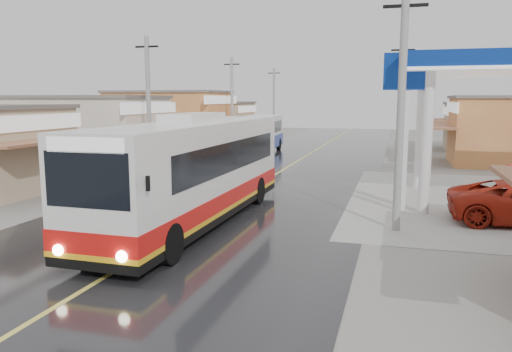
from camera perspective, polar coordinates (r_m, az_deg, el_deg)
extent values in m
plane|color=slate|center=(19.10, -5.89, -4.74)|extent=(120.00, 120.00, 0.00)
cube|color=black|center=(33.27, 3.75, 1.08)|extent=(12.00, 90.00, 0.02)
cube|color=#D8CC4C|center=(33.26, 3.75, 1.10)|extent=(0.15, 90.00, 0.01)
cylinder|color=white|center=(26.30, 18.27, 4.63)|extent=(0.44, 0.44, 5.50)
cylinder|color=white|center=(20.32, 18.88, 3.51)|extent=(0.44, 0.44, 5.50)
cube|color=white|center=(20.28, 16.66, 4.31)|extent=(0.25, 0.25, 6.00)
cube|color=navy|center=(20.25, 16.97, 11.37)|extent=(1.80, 0.30, 1.40)
cube|color=silver|center=(17.79, -7.06, 1.19)|extent=(2.77, 12.49, 3.06)
cube|color=black|center=(18.08, -6.96, -3.95)|extent=(2.79, 12.51, 0.31)
cube|color=red|center=(17.97, -6.99, -2.34)|extent=(2.81, 12.53, 0.57)
cube|color=gold|center=(18.04, -6.97, -3.41)|extent=(2.82, 12.54, 0.15)
cube|color=black|center=(18.22, -6.42, 2.45)|extent=(2.78, 9.90, 1.04)
cube|color=black|center=(12.39, -18.69, -0.44)|extent=(2.30, 0.15, 1.35)
cube|color=black|center=(23.50, -0.98, 4.17)|extent=(2.30, 0.15, 1.14)
cube|color=white|center=(12.29, -18.88, 3.38)|extent=(2.10, 0.15, 0.36)
cube|color=silver|center=(17.65, -7.16, 6.63)|extent=(1.29, 3.13, 0.31)
cylinder|color=black|center=(14.90, -17.88, -6.66)|extent=(0.38, 1.15, 1.14)
cylinder|color=black|center=(13.76, -9.91, -7.64)|extent=(0.38, 1.15, 1.14)
cylinder|color=black|center=(22.06, -5.58, -1.34)|extent=(0.38, 1.15, 1.14)
cylinder|color=black|center=(21.30, 0.14, -1.66)|extent=(0.38, 1.15, 1.14)
sphere|color=#FFF2CC|center=(13.24, -21.64, -7.86)|extent=(0.29, 0.29, 0.29)
sphere|color=#FFF2CC|center=(12.25, -15.07, -8.87)|extent=(0.29, 0.29, 0.29)
cube|color=black|center=(13.48, -23.09, -0.20)|extent=(0.08, 0.08, 0.36)
cube|color=black|center=(11.84, -12.26, -0.84)|extent=(0.08, 0.08, 0.36)
cube|color=silver|center=(41.05, 0.30, 5.09)|extent=(3.02, 9.36, 2.56)
cube|color=navy|center=(41.12, 0.30, 3.88)|extent=(3.06, 9.40, 1.03)
cube|color=black|center=(41.03, 0.30, 5.59)|extent=(2.97, 7.83, 0.92)
cube|color=black|center=(36.59, -1.22, 5.20)|extent=(2.16, 0.25, 1.13)
cylinder|color=black|center=(38.24, -2.37, 2.88)|extent=(0.37, 1.04, 1.03)
cylinder|color=black|center=(37.73, 0.89, 2.81)|extent=(0.37, 1.04, 1.03)
cylinder|color=black|center=(44.58, -0.21, 3.73)|extent=(0.37, 1.04, 1.03)
cylinder|color=black|center=(44.15, 2.61, 3.67)|extent=(0.37, 1.04, 1.03)
imported|color=black|center=(27.39, -6.60, 0.37)|extent=(0.97, 1.90, 0.95)
imported|color=#317E2A|center=(27.11, -6.80, 1.75)|extent=(0.64, 0.48, 1.59)
cube|color=#26262D|center=(30.87, -13.37, 1.85)|extent=(1.71, 2.09, 1.17)
cube|color=brown|center=(30.80, -13.41, 3.02)|extent=(1.77, 2.15, 0.09)
cylinder|color=black|center=(30.44, -14.70, 0.59)|extent=(0.33, 0.56, 0.54)
cylinder|color=black|center=(31.67, -14.27, 0.92)|extent=(0.33, 0.56, 0.54)
cylinder|color=black|center=(30.06, -12.57, 0.57)|extent=(0.28, 0.55, 0.54)
torus|color=black|center=(27.26, -14.63, -0.67)|extent=(0.88, 0.88, 0.22)
torus|color=black|center=(27.22, -14.64, -0.20)|extent=(0.88, 0.88, 0.22)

